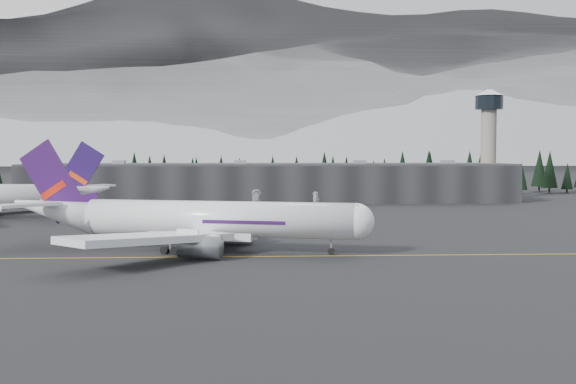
{
  "coord_description": "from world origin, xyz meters",
  "views": [
    {
      "loc": [
        -7.59,
        -115.55,
        16.68
      ],
      "look_at": [
        0.0,
        20.0,
        9.0
      ],
      "focal_mm": 45.0,
      "sensor_mm": 36.0,
      "label": 1
    }
  ],
  "objects": [
    {
      "name": "jet_main",
      "position": [
        -17.76,
        5.8,
        5.3
      ],
      "size": [
        62.6,
        56.97,
        18.78
      ],
      "rotation": [
        0.0,
        0.0,
        -0.26
      ],
      "color": "white",
      "rests_on": "ground"
    },
    {
      "name": "treeline",
      "position": [
        0.0,
        162.0,
        7.5
      ],
      "size": [
        360.0,
        20.0,
        15.0
      ],
      "primitive_type": "cube",
      "color": "black",
      "rests_on": "ground"
    },
    {
      "name": "ground",
      "position": [
        0.0,
        0.0,
        0.0
      ],
      "size": [
        1400.0,
        1400.0,
        0.0
      ],
      "primitive_type": "plane",
      "color": "black",
      "rests_on": "ground"
    },
    {
      "name": "control_tower",
      "position": [
        75.0,
        128.0,
        23.41
      ],
      "size": [
        10.0,
        10.0,
        37.7
      ],
      "color": "gray",
      "rests_on": "ground"
    },
    {
      "name": "gse_vehicle_b",
      "position": [
        13.09,
        100.35,
        0.78
      ],
      "size": [
        4.87,
        3.9,
        1.56
      ],
      "primitive_type": "imported",
      "rotation": [
        0.0,
        0.0,
        -1.04
      ],
      "color": "silver",
      "rests_on": "ground"
    },
    {
      "name": "mountain_ridge",
      "position": [
        0.0,
        1000.0,
        0.0
      ],
      "size": [
        4400.0,
        900.0,
        420.0
      ],
      "primitive_type": null,
      "color": "white",
      "rests_on": "ground"
    },
    {
      "name": "gse_vehicle_a",
      "position": [
        -5.08,
        96.52,
        0.76
      ],
      "size": [
        3.28,
        5.76,
        1.52
      ],
      "primitive_type": "imported",
      "rotation": [
        0.0,
        0.0,
        0.14
      ],
      "color": "silver",
      "rests_on": "ground"
    },
    {
      "name": "terminal",
      "position": [
        0.0,
        125.0,
        6.3
      ],
      "size": [
        160.0,
        30.0,
        12.6
      ],
      "color": "black",
      "rests_on": "ground"
    },
    {
      "name": "taxiline",
      "position": [
        0.0,
        -2.0,
        0.01
      ],
      "size": [
        400.0,
        0.4,
        0.02
      ],
      "primitive_type": "cube",
      "color": "gold",
      "rests_on": "ground"
    }
  ]
}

